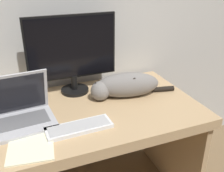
{
  "coord_description": "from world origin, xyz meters",
  "views": [
    {
      "loc": [
        -0.32,
        -0.89,
        1.48
      ],
      "look_at": [
        0.17,
        0.34,
        0.87
      ],
      "focal_mm": 42.0,
      "sensor_mm": 36.0,
      "label": 1
    }
  ],
  "objects_px": {
    "monitor": "(72,52)",
    "cat": "(125,85)",
    "external_keyboard": "(79,127)",
    "laptop": "(20,114)"
  },
  "relations": [
    {
      "from": "monitor",
      "to": "cat",
      "type": "height_order",
      "value": "monitor"
    },
    {
      "from": "cat",
      "to": "external_keyboard",
      "type": "bearing_deg",
      "value": -133.72
    },
    {
      "from": "monitor",
      "to": "cat",
      "type": "distance_m",
      "value": 0.38
    },
    {
      "from": "monitor",
      "to": "cat",
      "type": "xyz_separation_m",
      "value": [
        0.27,
        -0.19,
        -0.19
      ]
    },
    {
      "from": "cat",
      "to": "monitor",
      "type": "bearing_deg",
      "value": 157.54
    },
    {
      "from": "monitor",
      "to": "external_keyboard",
      "type": "bearing_deg",
      "value": -101.79
    },
    {
      "from": "laptop",
      "to": "cat",
      "type": "height_order",
      "value": "laptop"
    },
    {
      "from": "laptop",
      "to": "cat",
      "type": "distance_m",
      "value": 0.63
    },
    {
      "from": "monitor",
      "to": "laptop",
      "type": "xyz_separation_m",
      "value": [
        -0.36,
        -0.26,
        -0.21
      ]
    },
    {
      "from": "monitor",
      "to": "external_keyboard",
      "type": "xyz_separation_m",
      "value": [
        -0.09,
        -0.43,
        -0.25
      ]
    }
  ]
}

